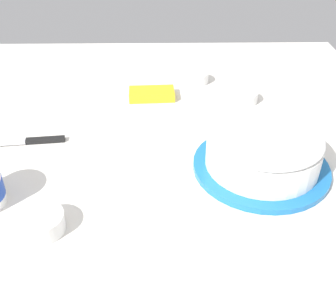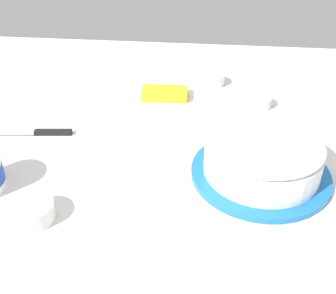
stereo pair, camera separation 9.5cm
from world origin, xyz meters
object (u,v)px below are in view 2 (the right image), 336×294
frosted_cake (262,157)px  sprinkle_bowl_blue (32,211)px  candy_box_lower (165,93)px  spreading_knife (35,132)px  sprinkle_bowl_rainbow (257,101)px  sprinkle_bowl_orange (212,79)px

frosted_cake → sprinkle_bowl_blue: bearing=22.3°
candy_box_lower → spreading_knife: bearing=35.0°
sprinkle_bowl_blue → candy_box_lower: (-0.20, -0.54, -0.01)m
spreading_knife → sprinkle_bowl_rainbow: bearing=-159.7°
spreading_knife → sprinkle_bowl_rainbow: (-0.59, -0.22, 0.01)m
sprinkle_bowl_blue → sprinkle_bowl_rainbow: bearing=-132.4°
sprinkle_bowl_rainbow → candy_box_lower: sprinkle_bowl_rainbow is taller
sprinkle_bowl_orange → candy_box_lower: bearing=37.5°
sprinkle_bowl_rainbow → sprinkle_bowl_orange: bearing=-45.4°
frosted_cake → sprinkle_bowl_orange: (0.12, -0.47, -0.03)m
sprinkle_bowl_orange → sprinkle_bowl_rainbow: bearing=134.6°
sprinkle_bowl_orange → sprinkle_bowl_blue: bearing=62.5°
sprinkle_bowl_blue → sprinkle_bowl_orange: 0.74m
sprinkle_bowl_blue → sprinkle_bowl_rainbow: size_ratio=1.09×
frosted_cake → sprinkle_bowl_blue: (0.46, 0.19, -0.03)m
spreading_knife → candy_box_lower: bearing=-142.1°
spreading_knife → candy_box_lower: 0.40m
frosted_cake → sprinkle_bowl_orange: bearing=-76.1°
frosted_cake → sprinkle_bowl_orange: 0.48m
sprinkle_bowl_rainbow → candy_box_lower: bearing=-5.5°
frosted_cake → spreading_knife: 0.58m
frosted_cake → spreading_knife: (0.57, -0.11, -0.04)m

